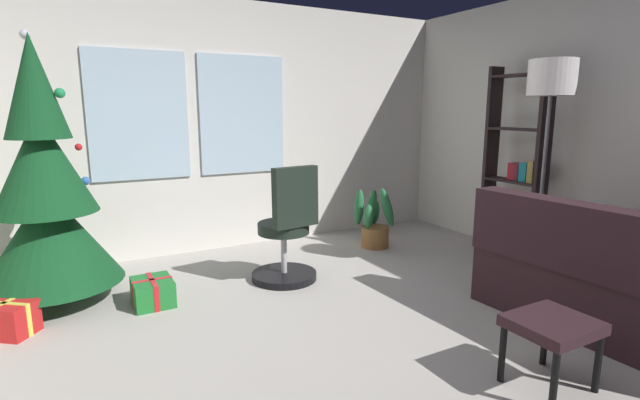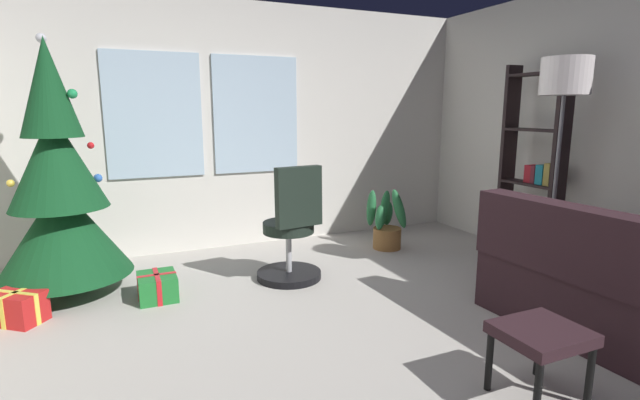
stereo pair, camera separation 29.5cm
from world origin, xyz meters
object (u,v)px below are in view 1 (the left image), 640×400
footstool (552,330)px  floor_lamp (551,94)px  gift_box_red (6,319)px  gift_box_green (153,292)px  bookshelf (515,176)px  office_chair (287,237)px  holiday_tree (46,198)px  potted_plant (374,224)px

footstool → floor_lamp: bearing=39.4°
gift_box_red → gift_box_green: bearing=3.3°
gift_box_green → bookshelf: bearing=-7.7°
office_chair → bookshelf: 2.35m
holiday_tree → floor_lamp: (3.58, -1.46, 0.75)m
gift_box_red → potted_plant: potted_plant is taller
office_chair → bookshelf: size_ratio=0.54×
floor_lamp → holiday_tree: bearing=157.7°
office_chair → floor_lamp: bearing=-29.2°
footstool → floor_lamp: floor_lamp is taller
bookshelf → floor_lamp: (-0.43, -0.62, 0.76)m
floor_lamp → footstool: bearing=-140.6°
bookshelf → holiday_tree: bearing=168.1°
holiday_tree → bookshelf: size_ratio=1.30×
footstool → bookshelf: size_ratio=0.22×
holiday_tree → bookshelf: (4.01, -0.84, -0.01)m
gift_box_green → floor_lamp: bearing=-20.1°
holiday_tree → gift_box_red: holiday_tree is taller
holiday_tree → office_chair: (1.74, -0.44, -0.43)m
holiday_tree → gift_box_red: (-0.29, -0.44, -0.71)m
office_chair → potted_plant: (1.25, 0.50, -0.14)m
gift_box_green → office_chair: office_chair is taller
footstool → gift_box_red: footstool is taller
gift_box_red → potted_plant: (3.27, 0.51, 0.14)m
gift_box_green → bookshelf: 3.48m
gift_box_green → bookshelf: size_ratio=0.18×
gift_box_green → potted_plant: (2.35, 0.45, 0.15)m
holiday_tree → gift_box_red: size_ratio=5.93×
office_chair → floor_lamp: size_ratio=0.54×
office_chair → potted_plant: 1.35m
gift_box_green → floor_lamp: (2.94, -1.08, 1.47)m
gift_box_green → bookshelf: bookshelf is taller
footstool → bookshelf: 2.45m
gift_box_red → potted_plant: size_ratio=0.61×
office_chair → gift_box_red: bearing=-179.8°
gift_box_red → floor_lamp: (3.87, -1.02, 1.46)m
gift_box_green → gift_box_red: bearing=-176.7°
holiday_tree → gift_box_green: (0.64, -0.39, -0.72)m
office_chair → potted_plant: bearing=21.9°
gift_box_red → floor_lamp: bearing=-14.8°
bookshelf → gift_box_red: bearing=174.6°
footstool → holiday_tree: holiday_tree is taller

